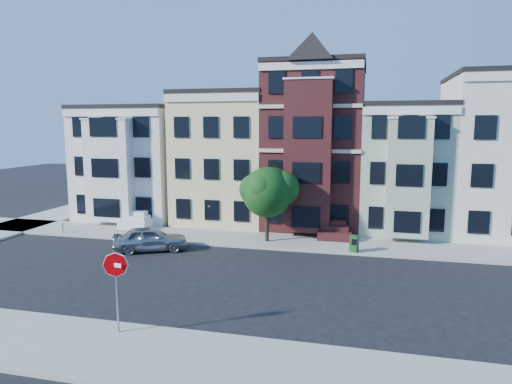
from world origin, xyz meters
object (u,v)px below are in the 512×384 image
(street_tree, at_px, (267,196))
(newspaper_box, at_px, (354,244))
(fire_hydrant, at_px, (62,229))
(parked_car, at_px, (150,239))
(stop_sign, at_px, (117,287))

(street_tree, relative_size, newspaper_box, 5.96)
(street_tree, xyz_separation_m, fire_hydrant, (-14.63, -1.24, -2.73))
(fire_hydrant, bearing_deg, newspaper_box, -0.29)
(street_tree, relative_size, fire_hydrant, 10.32)
(parked_car, bearing_deg, fire_hydrant, 49.29)
(parked_car, bearing_deg, street_tree, -86.58)
(newspaper_box, distance_m, fire_hydrant, 20.31)
(newspaper_box, bearing_deg, fire_hydrant, -161.21)
(stop_sign, bearing_deg, fire_hydrant, 140.55)
(street_tree, height_order, parked_car, street_tree)
(parked_car, xyz_separation_m, fire_hydrant, (-7.99, 2.30, -0.32))
(street_tree, relative_size, parked_car, 1.35)
(parked_car, height_order, newspaper_box, parked_car)
(parked_car, distance_m, stop_sign, 11.75)
(street_tree, xyz_separation_m, parked_car, (-6.65, -3.54, -2.41))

